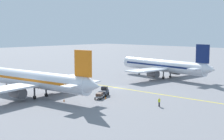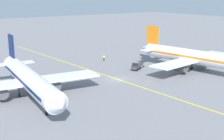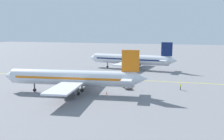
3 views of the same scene
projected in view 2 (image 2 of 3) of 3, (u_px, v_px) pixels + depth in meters
The scene contains 10 objects.
ground_plane at pixel (118, 79), 72.26m from camera, with size 400.00×400.00×0.00m, color slate.
apron_yellow_centreline at pixel (118, 79), 72.26m from camera, with size 0.40×120.00×0.01m, color yellow.
airplane_at_gate at pixel (194, 57), 78.80m from camera, with size 28.45×35.51×10.60m.
airplane_adjacent_stand at pixel (29, 79), 58.47m from camera, with size 28.40×35.54×10.60m.
baggage_tug_dark at pixel (136, 67), 80.82m from camera, with size 3.35×2.80×2.11m.
baggage_cart_trailing at pixel (140, 65), 83.73m from camera, with size 2.95×2.47×1.24m.
ground_crew_worker at pixel (104, 58), 92.29m from camera, with size 0.58×0.25×1.68m.
traffic_cone_near_nose at pixel (167, 66), 84.86m from camera, with size 0.32×0.32×0.55m, color orange.
traffic_cone_mid_apron at pixel (136, 66), 84.22m from camera, with size 0.32×0.32×0.55m, color orange.
traffic_cone_by_wingtip at pixel (148, 82), 69.42m from camera, with size 0.32×0.32×0.55m, color orange.
Camera 2 is at (41.63, 55.88, 19.30)m, focal length 50.00 mm.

